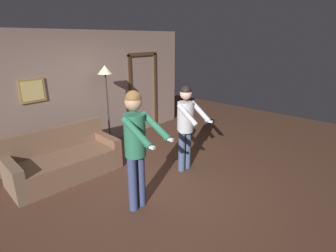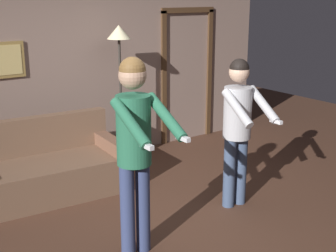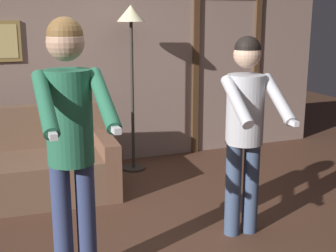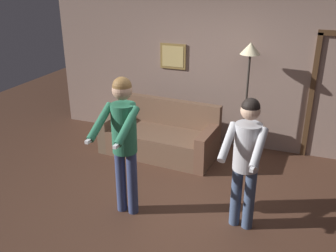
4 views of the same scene
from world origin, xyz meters
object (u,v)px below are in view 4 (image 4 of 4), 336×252
Objects in this scene: torchiere_lamp at (249,64)px; person_standing_left at (124,134)px; couch at (160,138)px; person_standing_right at (246,154)px.

person_standing_left is (-1.09, -2.15, -0.46)m from torchiere_lamp.
torchiere_lamp is (1.33, 0.41, 1.28)m from couch.
couch is 1.03× the size of torchiere_lamp.
couch is 1.89m from torchiere_lamp.
couch is at bearing 97.80° from person_standing_left.
torchiere_lamp is 1.06× the size of person_standing_left.
torchiere_lamp reaches higher than couch.
person_standing_right reaches higher than couch.
torchiere_lamp is 1.15× the size of person_standing_right.
torchiere_lamp reaches higher than person_standing_left.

